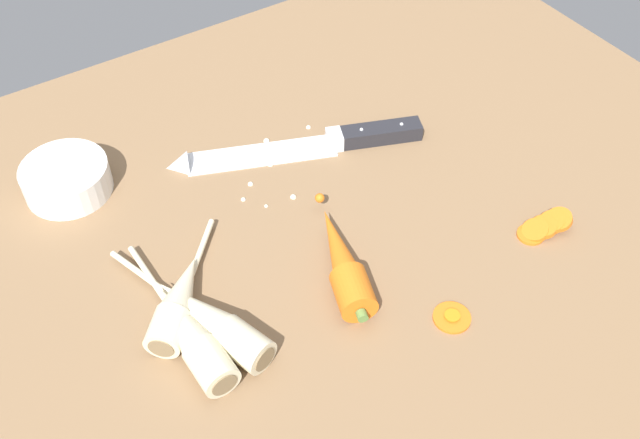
{
  "coord_description": "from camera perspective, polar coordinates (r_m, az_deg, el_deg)",
  "views": [
    {
      "loc": [
        -33.38,
        -53.61,
        67.44
      ],
      "look_at": [
        0.0,
        -2.0,
        1.5
      ],
      "focal_mm": 41.96,
      "sensor_mm": 36.0,
      "label": 1
    }
  ],
  "objects": [
    {
      "name": "parsnip_mid_left",
      "position": [
        0.83,
        -10.71,
        -6.12
      ],
      "size": [
        14.66,
        15.57,
        4.0
      ],
      "color": "beige",
      "rests_on": "ground_plane"
    },
    {
      "name": "ground_plane",
      "position": [
        0.94,
        -0.66,
        -0.71
      ],
      "size": [
        120.0,
        90.0,
        4.0
      ],
      "primitive_type": "cube",
      "color": "brown"
    },
    {
      "name": "carrot_slice_stack",
      "position": [
        0.94,
        16.71,
        -0.52
      ],
      "size": [
        7.03,
        3.98,
        2.81
      ],
      "color": "orange",
      "rests_on": "ground_plane"
    },
    {
      "name": "carrot_slice_stray_near",
      "position": [
        0.84,
        10.04,
        -7.3
      ],
      "size": [
        4.22,
        4.22,
        0.7
      ],
      "color": "orange",
      "rests_on": "ground_plane"
    },
    {
      "name": "mince_crumbs",
      "position": [
        0.99,
        -3.68,
        4.37
      ],
      "size": [
        15.65,
        12.02,
        0.85
      ],
      "color": "silver",
      "rests_on": "ground_plane"
    },
    {
      "name": "whole_carrot",
      "position": [
        0.85,
        1.76,
        -3.29
      ],
      "size": [
        8.76,
        18.55,
        4.2
      ],
      "color": "orange",
      "rests_on": "ground_plane"
    },
    {
      "name": "chefs_knife",
      "position": [
        1.01,
        -2.12,
        5.5
      ],
      "size": [
        33.55,
        15.77,
        4.18
      ],
      "color": "silver",
      "rests_on": "ground_plane"
    },
    {
      "name": "parsnip_front",
      "position": [
        0.8,
        -9.88,
        -8.59
      ],
      "size": [
        4.22,
        22.74,
        4.0
      ],
      "color": "beige",
      "rests_on": "ground_plane"
    },
    {
      "name": "prep_bowl",
      "position": [
        1.0,
        -18.79,
        3.02
      ],
      "size": [
        11.0,
        11.0,
        4.0
      ],
      "color": "white",
      "rests_on": "ground_plane"
    },
    {
      "name": "parsnip_mid_right",
      "position": [
        0.81,
        -8.37,
        -7.61
      ],
      "size": [
        9.65,
        23.34,
        4.0
      ],
      "color": "beige",
      "rests_on": "ground_plane"
    }
  ]
}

